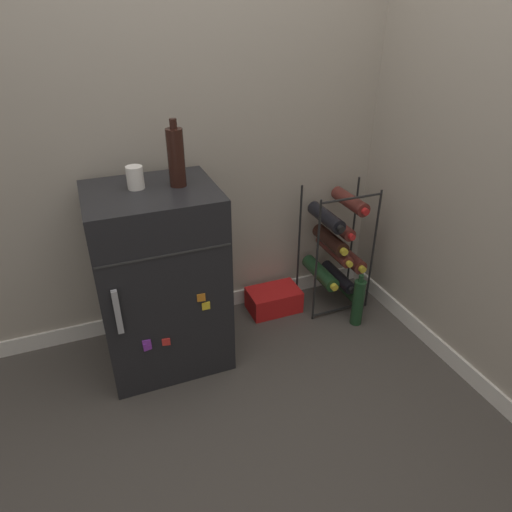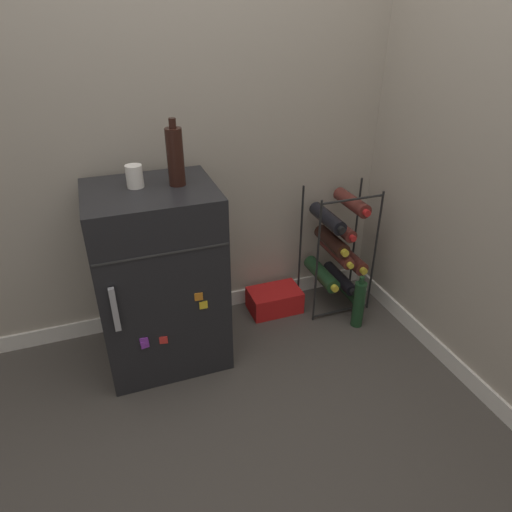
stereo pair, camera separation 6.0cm
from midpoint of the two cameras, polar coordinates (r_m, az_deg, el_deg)
The scene contains 8 objects.
ground_plane at distance 2.30m, azimuth 0.32°, elevation -14.00°, with size 14.00×14.00×0.00m, color #423D38.
wall_back at distance 2.28m, azimuth -5.69°, elevation 20.58°, with size 6.75×0.07×2.50m.
mini_fridge at distance 2.18m, azimuth -12.63°, elevation -2.89°, with size 0.56×0.50×0.89m.
wine_rack at distance 2.59m, azimuth 9.36°, elevation 0.90°, with size 0.37×0.33×0.73m.
soda_box at distance 2.66m, azimuth 1.58°, elevation -5.48°, with size 0.29×0.19×0.13m.
fridge_top_cup at distance 2.00m, azimuth -15.72°, elevation 9.42°, with size 0.07×0.07×0.10m.
fridge_top_bottle at distance 1.97m, azimuth -10.84°, elevation 12.05°, with size 0.07×0.07×0.28m.
loose_bottle_floor at distance 2.56m, azimuth 11.99°, elevation -5.66°, with size 0.06×0.06×0.31m.
Camera 1 is at (-0.65, -1.54, 1.58)m, focal length 32.00 mm.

